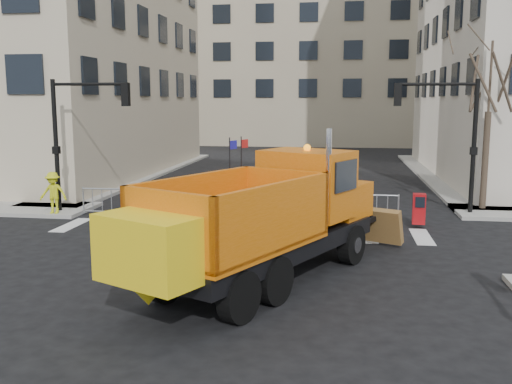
# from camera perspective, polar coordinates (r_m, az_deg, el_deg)

# --- Properties ---
(ground) EXTENTS (120.00, 120.00, 0.00)m
(ground) POSITION_cam_1_polar(r_m,az_deg,el_deg) (15.02, -4.71, -8.56)
(ground) COLOR black
(ground) RESTS_ON ground
(sidewalk_back) EXTENTS (64.00, 5.00, 0.15)m
(sidewalk_back) POSITION_cam_1_polar(r_m,az_deg,el_deg) (23.11, 0.07, -2.07)
(sidewalk_back) COLOR gray
(sidewalk_back) RESTS_ON ground
(building_far) EXTENTS (30.00, 18.00, 24.00)m
(building_far) POSITION_cam_1_polar(r_m,az_deg,el_deg) (66.44, 5.76, 15.48)
(building_far) COLOR tan
(building_far) RESTS_ON ground
(traffic_light_left) EXTENTS (0.18, 0.18, 5.40)m
(traffic_light_left) POSITION_cam_1_polar(r_m,az_deg,el_deg) (24.30, -19.35, 4.22)
(traffic_light_left) COLOR black
(traffic_light_left) RESTS_ON ground
(traffic_light_right) EXTENTS (0.18, 0.18, 5.40)m
(traffic_light_right) POSITION_cam_1_polar(r_m,az_deg,el_deg) (24.07, 20.95, 4.09)
(traffic_light_right) COLOR black
(traffic_light_right) RESTS_ON ground
(crowd_barriers) EXTENTS (12.60, 0.60, 1.10)m
(crowd_barriers) POSITION_cam_1_polar(r_m,az_deg,el_deg) (22.27, -2.17, -1.26)
(crowd_barriers) COLOR #9EA0A5
(crowd_barriers) RESTS_ON ground
(street_tree) EXTENTS (3.00, 3.00, 7.50)m
(street_tree) POSITION_cam_1_polar(r_m,az_deg,el_deg) (25.15, 22.16, 6.60)
(street_tree) COLOR #382B21
(street_tree) RESTS_ON ground
(plow_truck) EXTENTS (6.82, 10.09, 3.87)m
(plow_truck) POSITION_cam_1_polar(r_m,az_deg,el_deg) (14.13, 0.66, -2.46)
(plow_truck) COLOR black
(plow_truck) RESTS_ON ground
(cop_a) EXTENTS (0.85, 0.73, 1.97)m
(cop_a) POSITION_cam_1_polar(r_m,az_deg,el_deg) (19.00, 7.00, -1.80)
(cop_a) COLOR black
(cop_a) RESTS_ON ground
(cop_b) EXTENTS (1.08, 0.89, 2.04)m
(cop_b) POSITION_cam_1_polar(r_m,az_deg,el_deg) (19.13, 5.85, -1.58)
(cop_b) COLOR black
(cop_b) RESTS_ON ground
(cop_c) EXTENTS (1.09, 0.89, 1.73)m
(cop_c) POSITION_cam_1_polar(r_m,az_deg,el_deg) (18.41, 10.24, -2.59)
(cop_c) COLOR black
(cop_c) RESTS_ON ground
(worker) EXTENTS (1.12, 0.71, 1.65)m
(worker) POSITION_cam_1_polar(r_m,az_deg,el_deg) (23.82, -19.62, -0.07)
(worker) COLOR #CBCF18
(worker) RESTS_ON sidewalk_back
(newspaper_box) EXTENTS (0.48, 0.44, 1.10)m
(newspaper_box) POSITION_cam_1_polar(r_m,az_deg,el_deg) (21.40, 15.98, -1.63)
(newspaper_box) COLOR #9D0C10
(newspaper_box) RESTS_ON sidewalk_back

